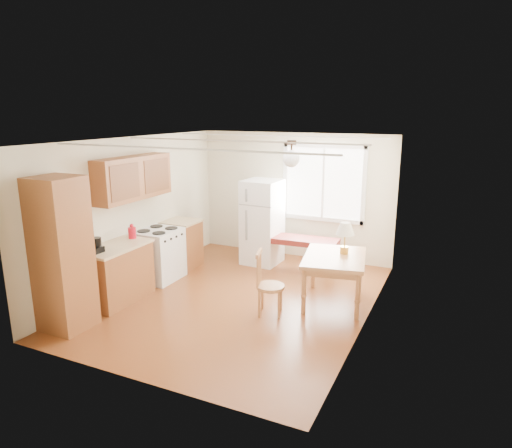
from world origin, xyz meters
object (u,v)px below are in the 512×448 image
Objects in this scene: bench at (302,241)px; chair at (264,279)px; refrigerator at (262,222)px; dining_table at (334,262)px.

bench is 1.43× the size of chair.
bench is at bearing -1.37° from refrigerator.
chair is (-0.81, -0.82, -0.11)m from dining_table.
bench is at bearing 78.39° from chair.
bench is 1.56m from dining_table.
dining_table is (1.79, -1.30, -0.16)m from refrigerator.
dining_table is 1.44× the size of chair.
dining_table is (0.94, -1.24, 0.11)m from bench.
dining_table is at bearing -33.32° from refrigerator.
refrigerator is 1.73× the size of chair.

